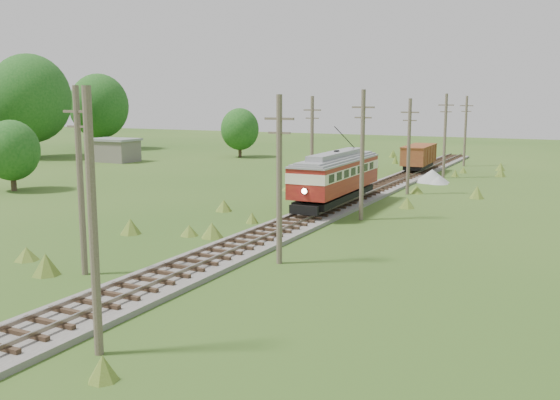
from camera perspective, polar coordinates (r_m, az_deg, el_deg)
The scene contains 17 objects.
railbed_main at distance 47.84m, azimuth 4.97°, elevation -0.63°, with size 3.60×96.00×0.57m.
streetcar at distance 47.81m, azimuth 5.17°, elevation 2.37°, with size 3.24×12.74×5.79m.
gondola at distance 72.14m, azimuth 12.58°, elevation 3.96°, with size 2.90×8.02×2.63m.
gravel_pile at distance 64.78m, azimuth 13.81°, elevation 2.11°, with size 3.61×3.83×1.31m.
utility_pole_r_1 at distance 20.89m, azimuth -16.73°, elevation -2.16°, with size 0.30×0.30×8.80m.
utility_pole_r_2 at distance 31.40m, azimuth -0.07°, elevation 2.01°, with size 1.60×0.30×8.60m.
utility_pole_r_3 at distance 43.37m, azimuth 7.53°, elevation 4.21°, with size 1.60×0.30×9.00m.
utility_pole_r_4 at distance 55.86m, azimuth 11.70°, elevation 4.90°, with size 1.60×0.30×8.40m.
utility_pole_r_5 at distance 68.39m, azimuth 14.85°, elevation 5.77°, with size 1.60×0.30×8.90m.
utility_pole_r_6 at distance 81.18m, azimuth 16.59°, elevation 6.13°, with size 1.60×0.30×8.70m.
utility_pole_l_a at distance 30.84m, azimuth -17.80°, elevation 1.81°, with size 1.60×0.30×9.00m.
utility_pole_l_b at distance 54.54m, azimuth 2.94°, elevation 5.09°, with size 1.60×0.30×8.60m.
tree_left_4 at distance 95.66m, azimuth -21.90°, elevation 8.60°, with size 11.34×11.34×14.61m.
tree_left_5 at distance 108.36m, azimuth -16.22°, elevation 8.24°, with size 9.66×9.66×12.44m.
tree_mid_a at distance 90.15m, azimuth -3.69°, elevation 6.48°, with size 5.46×5.46×7.03m.
tree_mid_c at distance 61.97m, azimuth -23.35°, elevation 4.18°, with size 5.04×5.04×6.49m.
shed at distance 86.77m, azimuth -14.94°, elevation 4.46°, with size 6.40×4.40×3.10m.
Camera 1 is at (17.22, -9.87, 8.40)m, focal length 40.00 mm.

